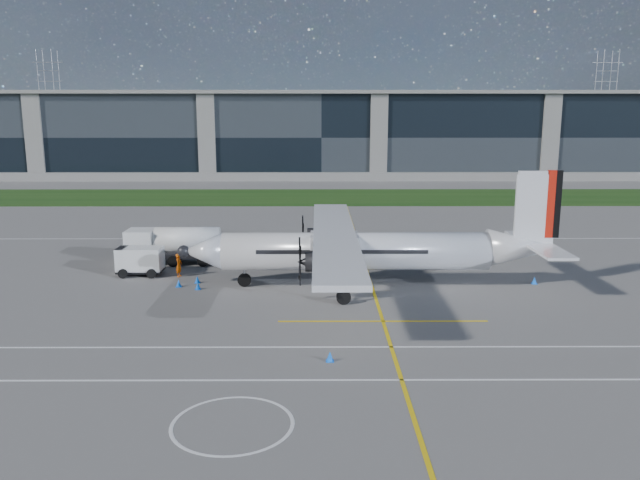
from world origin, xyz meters
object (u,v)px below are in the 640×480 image
baggage_tug (140,261)px  safety_cone_stbdwing (331,244)px  safety_cone_tail (534,280)px  pylon_west (51,102)px  safety_cone_portwing (330,356)px  ground_crew_person (179,264)px  safety_cone_nose_stbd (197,279)px  safety_cone_nose_port (198,286)px  pylon_east (604,102)px  turboprop_aircraft (370,229)px  safety_cone_fwd (179,283)px  fuel_tanker_truck (167,245)px

baggage_tug → safety_cone_stbdwing: (14.23, 9.62, -0.78)m
baggage_tug → safety_cone_tail: (28.10, -2.58, -0.78)m
baggage_tug → pylon_west: bearing=114.5°
safety_cone_stbdwing → safety_cone_portwing: 25.99m
safety_cone_tail → ground_crew_person: bearing=175.3°
safety_cone_tail → safety_cone_nose_stbd: bearing=179.2°
baggage_tug → safety_cone_nose_stbd: bearing=-26.1°
safety_cone_nose_port → safety_cone_stbdwing: (9.32, 13.49, 0.00)m
safety_cone_nose_port → baggage_tug: bearing=141.8°
pylon_east → turboprop_aircraft: (-82.22, -148.61, -11.02)m
safety_cone_tail → safety_cone_nose_port: bearing=-176.8°
pylon_west → safety_cone_tail: (94.37, -148.05, -14.75)m
baggage_tug → safety_cone_fwd: (3.48, -3.23, -0.78)m
pylon_west → safety_cone_fwd: bearing=-64.9°
pylon_west → safety_cone_portwing: (79.85, -161.83, -14.75)m
turboprop_aircraft → safety_cone_portwing: 14.05m
pylon_east → safety_cone_stbdwing: size_ratio=60.00×
pylon_west → ground_crew_person: (69.20, -145.96, -14.02)m
turboprop_aircraft → safety_cone_fwd: size_ratio=53.10×
pylon_east → safety_cone_fwd: size_ratio=60.00×
pylon_east → turboprop_aircraft: bearing=-119.0°
safety_cone_nose_port → safety_cone_portwing: bearing=-55.3°
safety_cone_stbdwing → pylon_west: bearing=120.6°
ground_crew_person → safety_cone_portwing: ground_crew_person is taller
safety_cone_nose_stbd → turboprop_aircraft: bearing=-4.3°
safety_cone_tail → fuel_tanker_truck: bearing=167.0°
safety_cone_portwing → safety_cone_nose_stbd: bearing=122.5°
baggage_tug → ground_crew_person: 2.97m
pylon_west → ground_crew_person: bearing=-64.6°
safety_cone_stbdwing → safety_cone_portwing: size_ratio=1.00×
safety_cone_tail → safety_cone_portwing: same height
ground_crew_person → safety_cone_tail: bearing=-86.1°
pylon_east → safety_cone_portwing: 183.46m
pylon_west → safety_cone_nose_stbd: pylon_west is taller
turboprop_aircraft → safety_cone_nose_stbd: (-11.94, 0.89, -3.73)m
safety_cone_stbdwing → safety_cone_portwing: same height
safety_cone_stbdwing → fuel_tanker_truck: bearing=-155.4°
fuel_tanker_truck → safety_cone_tail: (26.98, -6.21, -1.20)m
turboprop_aircraft → ground_crew_person: 14.16m
pylon_west → safety_cone_nose_port: 166.09m
safety_cone_tail → safety_cone_stbdwing: size_ratio=1.00×
pylon_west → baggage_tug: bearing=-65.5°
pylon_east → safety_cone_nose_port: pylon_east is taller
turboprop_aircraft → safety_cone_portwing: size_ratio=53.10×
baggage_tug → safety_cone_nose_port: bearing=-38.2°
ground_crew_person → safety_cone_portwing: bearing=-137.5°
turboprop_aircraft → safety_cone_nose_stbd: turboprop_aircraft is taller
ground_crew_person → safety_cone_stbdwing: size_ratio=3.90×
fuel_tanker_truck → ground_crew_person: 4.53m
fuel_tanker_truck → safety_cone_tail: fuel_tanker_truck is taller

